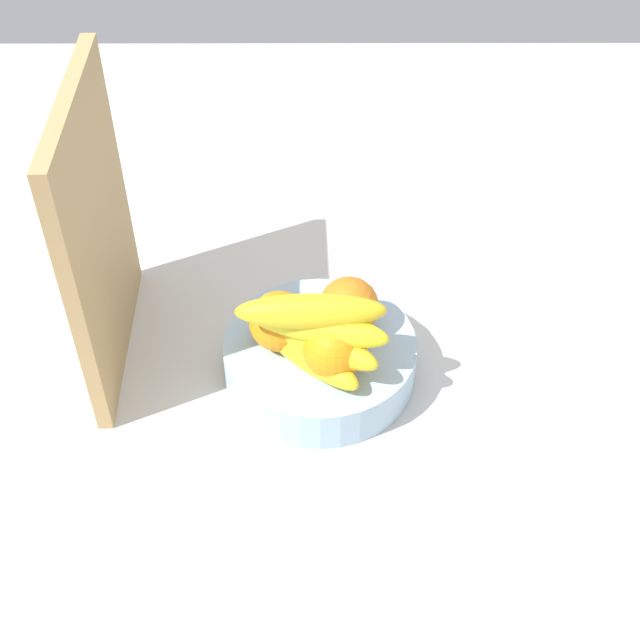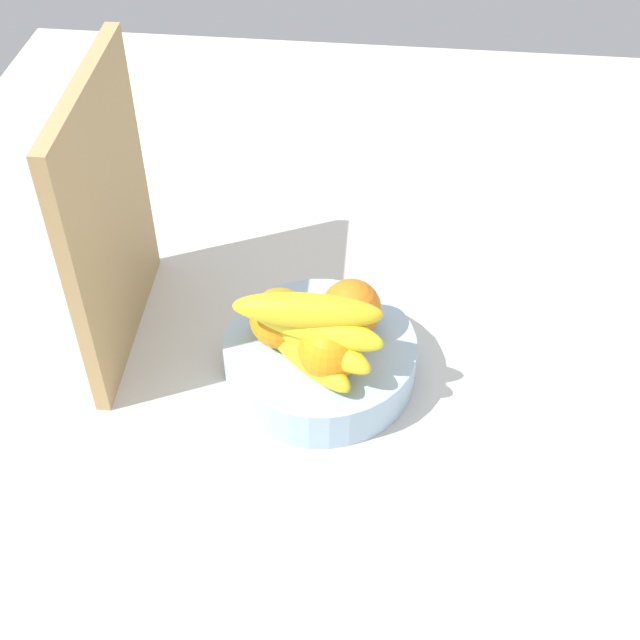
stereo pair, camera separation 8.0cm
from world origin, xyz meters
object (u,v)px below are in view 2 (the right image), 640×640
(fruit_bowl, at_px, (320,360))
(banana_bunch, at_px, (308,331))
(cutting_board, at_px, (108,221))
(orange_front_right, at_px, (280,320))
(orange_front_left, at_px, (351,309))
(orange_center, at_px, (329,349))

(fruit_bowl, relative_size, banana_bunch, 1.32)
(cutting_board, bearing_deg, orange_front_right, -106.45)
(fruit_bowl, bearing_deg, orange_front_left, -52.21)
(orange_front_left, bearing_deg, orange_front_right, 108.57)
(orange_front_right, relative_size, orange_center, 1.00)
(orange_front_left, height_order, cutting_board, cutting_board)
(orange_front_right, bearing_deg, orange_front_left, -71.43)
(orange_center, relative_size, cutting_board, 0.20)
(orange_front_left, height_order, orange_front_right, same)
(orange_front_left, distance_m, orange_center, 0.07)
(orange_front_left, distance_m, banana_bunch, 0.08)
(fruit_bowl, relative_size, orange_front_right, 3.24)
(fruit_bowl, height_order, orange_front_right, orange_front_right)
(fruit_bowl, xyz_separation_m, banana_bunch, (-0.03, 0.01, 0.08))
(fruit_bowl, height_order, orange_center, orange_center)
(orange_front_left, relative_size, cutting_board, 0.20)
(orange_front_left, relative_size, orange_center, 1.00)
(orange_front_left, relative_size, banana_bunch, 0.41)
(orange_center, distance_m, banana_bunch, 0.03)
(orange_front_right, bearing_deg, cutting_board, 75.10)
(orange_front_right, height_order, orange_center, same)
(fruit_bowl, relative_size, orange_front_left, 3.24)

